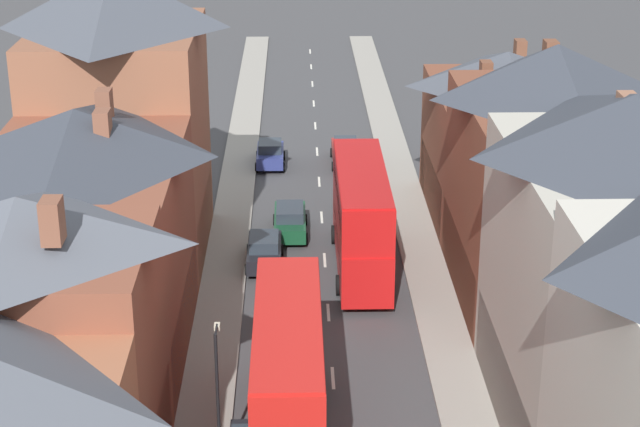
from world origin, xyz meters
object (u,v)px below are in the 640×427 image
object	(u,v)px
car_mid_white	(264,250)
street_lamp	(218,390)
double_decker_bus_lead	(361,217)
double_decker_bus_mid_street	(288,377)
car_parked_left_a	(270,154)
car_mid_black	(290,220)
car_parked_right_a	(346,152)

from	to	relation	value
car_mid_white	street_lamp	world-z (taller)	street_lamp
double_decker_bus_lead	double_decker_bus_mid_street	xyz separation A→B (m)	(-3.60, -15.63, 0.00)
double_decker_bus_lead	car_parked_left_a	xyz separation A→B (m)	(-4.89, 16.17, -1.97)
car_mid_black	car_parked_right_a	bearing A→B (deg)	73.13
double_decker_bus_lead	car_mid_black	size ratio (longest dim) A/B	2.41
double_decker_bus_lead	car_mid_white	distance (m)	5.29
car_mid_white	double_decker_bus_mid_street	bearing A→B (deg)	-85.42
car_parked_left_a	double_decker_bus_mid_street	bearing A→B (deg)	-87.68
car_parked_left_a	car_parked_right_a	distance (m)	4.91
double_decker_bus_mid_street	car_mid_black	world-z (taller)	double_decker_bus_mid_street
street_lamp	double_decker_bus_lead	bearing A→B (deg)	70.61
double_decker_bus_lead	street_lamp	distance (m)	18.20
car_parked_left_a	double_decker_bus_lead	bearing A→B (deg)	-73.17
double_decker_bus_lead	double_decker_bus_mid_street	distance (m)	16.04
car_mid_black	car_parked_left_a	bearing A→B (deg)	96.40
car_parked_right_a	street_lamp	size ratio (longest dim) A/B	0.83
double_decker_bus_mid_street	street_lamp	distance (m)	2.91
street_lamp	car_parked_left_a	bearing A→B (deg)	88.02
double_decker_bus_lead	car_mid_black	xyz separation A→B (m)	(-3.59, 4.58, -1.96)
double_decker_bus_mid_street	car_parked_right_a	bearing A→B (deg)	83.58
car_parked_left_a	car_mid_white	bearing A→B (deg)	-90.00
double_decker_bus_lead	car_parked_left_a	world-z (taller)	double_decker_bus_lead
car_parked_left_a	car_parked_right_a	xyz separation A→B (m)	(4.90, 0.28, -0.01)
double_decker_bus_mid_street	car_parked_right_a	xyz separation A→B (m)	(3.61, 32.08, -1.98)
car_parked_left_a	car_parked_right_a	size ratio (longest dim) A/B	0.84
car_parked_right_a	car_mid_white	world-z (taller)	car_mid_white
double_decker_bus_lead	double_decker_bus_mid_street	size ratio (longest dim) A/B	1.00
double_decker_bus_mid_street	car_parked_left_a	world-z (taller)	double_decker_bus_mid_street
car_parked_right_a	car_mid_black	size ratio (longest dim) A/B	1.02
double_decker_bus_lead	car_mid_white	size ratio (longest dim) A/B	2.64
car_parked_right_a	car_mid_black	bearing A→B (deg)	-106.87
car_mid_white	street_lamp	distance (m)	17.83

